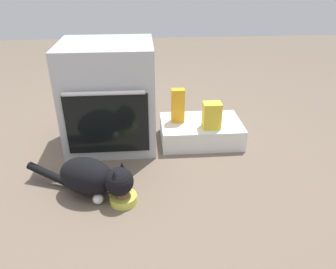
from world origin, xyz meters
The scene contains 7 objects.
ground centered at (0.00, 0.00, 0.00)m, with size 8.00×8.00×0.00m, color #6B5B4C.
oven centered at (-0.01, 0.40, 0.35)m, with size 0.60×0.55×0.71m.
pantry_cabinet centered at (0.62, 0.38, 0.07)m, with size 0.57×0.38×0.15m, color white.
food_bowl centered at (0.09, -0.27, 0.03)m, with size 0.15×0.15×0.08m.
cat centered at (-0.07, -0.20, 0.12)m, with size 0.63×0.35×0.23m.
juice_carton centered at (0.46, 0.40, 0.27)m, with size 0.09×0.06×0.24m, color orange.
snack_bag centered at (0.67, 0.29, 0.24)m, with size 0.12×0.09×0.18m, color yellow.
Camera 1 is at (0.22, -1.67, 1.15)m, focal length 34.66 mm.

